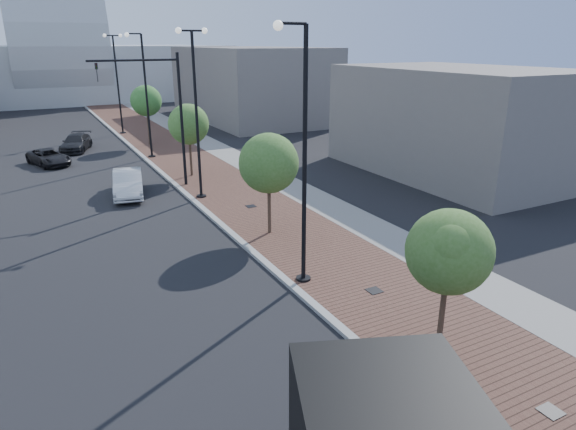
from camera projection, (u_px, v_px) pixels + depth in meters
name	position (u px, v px, depth m)	size (l,w,h in m)	color
sidewalk	(169.00, 141.00, 45.19)	(7.00, 140.00, 0.12)	#4C2D23
concrete_strip	(197.00, 139.00, 46.38)	(2.40, 140.00, 0.13)	slate
curb	(129.00, 145.00, 43.65)	(0.30, 140.00, 0.14)	gray
white_sedan	(128.00, 183.00, 29.24)	(1.59, 4.56, 1.50)	silver
dark_car_mid	(49.00, 157.00, 36.56)	(1.94, 4.20, 1.17)	black
dark_car_far	(76.00, 143.00, 41.38)	(1.86, 4.59, 1.33)	black
pedestrian	(270.00, 163.00, 33.27)	(0.67, 0.44, 1.85)	black
streetlight_1	(302.00, 170.00, 17.38)	(1.44, 0.56, 9.21)	black
streetlight_2	(197.00, 114.00, 27.30)	(1.72, 0.56, 9.28)	black
streetlight_3	(146.00, 101.00, 37.45)	(1.44, 0.56, 9.21)	black
streetlight_4	(118.00, 84.00, 47.37)	(1.72, 0.56, 9.28)	black
traffic_mast	(166.00, 106.00, 29.36)	(5.09, 0.20, 8.00)	black
tree_0	(450.00, 251.00, 13.22)	(2.36, 2.30, 4.49)	#382619
tree_1	(269.00, 163.00, 22.39)	(2.71, 2.71, 4.79)	#382619
tree_2	(189.00, 124.00, 32.40)	(2.63, 2.63, 4.83)	#382619
tree_3	(147.00, 101.00, 42.32)	(2.61, 2.60, 5.15)	#382619
convention_center	(55.00, 59.00, 78.45)	(50.00, 30.00, 50.00)	#ACB2B7
commercial_block_ne	(250.00, 84.00, 57.75)	(12.00, 22.00, 8.00)	slate
commercial_block_e	(456.00, 121.00, 33.71)	(10.00, 16.00, 7.00)	#655F5B
utility_cover_0	(551.00, 411.00, 12.07)	(0.50, 0.50, 0.02)	black
utility_cover_1	(374.00, 291.00, 17.93)	(0.50, 0.50, 0.02)	black
utility_cover_2	(251.00, 206.00, 27.12)	(0.50, 0.50, 0.02)	black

